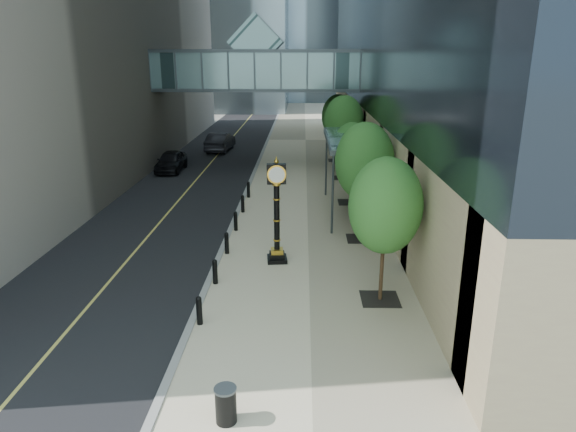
% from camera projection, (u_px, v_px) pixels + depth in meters
% --- Properties ---
extents(ground, '(320.00, 320.00, 0.00)m').
position_uv_depth(ground, '(279.00, 343.00, 16.20)').
color(ground, gray).
rests_on(ground, ground).
extents(road, '(8.00, 180.00, 0.02)m').
position_uv_depth(road, '(230.00, 140.00, 54.51)').
color(road, black).
rests_on(road, ground).
extents(sidewalk, '(8.00, 180.00, 0.06)m').
position_uv_depth(sidewalk, '(306.00, 140.00, 54.29)').
color(sidewalk, beige).
rests_on(sidewalk, ground).
extents(curb, '(0.25, 180.00, 0.07)m').
position_uv_depth(curb, '(268.00, 140.00, 54.40)').
color(curb, gray).
rests_on(curb, ground).
extents(skywalk, '(17.00, 4.20, 5.80)m').
position_uv_depth(skywalk, '(257.00, 67.00, 40.65)').
color(skywalk, '#476F72').
rests_on(skywalk, ground).
extents(entrance_canopy, '(3.00, 8.00, 4.38)m').
position_uv_depth(entrance_canopy, '(353.00, 140.00, 28.18)').
color(entrance_canopy, '#383F44').
rests_on(entrance_canopy, ground).
extents(bollard_row, '(0.20, 16.20, 0.90)m').
position_uv_depth(bollard_row, '(231.00, 232.00, 24.70)').
color(bollard_row, black).
rests_on(bollard_row, sidewalk).
extents(street_trees, '(2.89, 28.64, 5.94)m').
position_uv_depth(street_trees, '(351.00, 140.00, 30.65)').
color(street_trees, black).
rests_on(street_trees, sidewalk).
extents(street_clock, '(0.93, 0.93, 4.51)m').
position_uv_depth(street_clock, '(277.00, 218.00, 21.86)').
color(street_clock, black).
rests_on(street_clock, sidewalk).
extents(trash_bin, '(0.68, 0.68, 0.90)m').
position_uv_depth(trash_bin, '(226.00, 406.00, 12.50)').
color(trash_bin, black).
rests_on(trash_bin, sidewalk).
extents(pedestrian, '(0.71, 0.52, 1.79)m').
position_uv_depth(pedestrian, '(362.00, 201.00, 28.29)').
color(pedestrian, '#B8B5A9').
rests_on(pedestrian, sidewalk).
extents(car_near, '(1.87, 4.61, 1.57)m').
position_uv_depth(car_near, '(171.00, 161.00, 39.74)').
color(car_near, black).
rests_on(car_near, road).
extents(car_far, '(2.22, 5.33, 1.72)m').
position_uv_depth(car_far, '(220.00, 142.00, 48.05)').
color(car_far, black).
rests_on(car_far, road).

